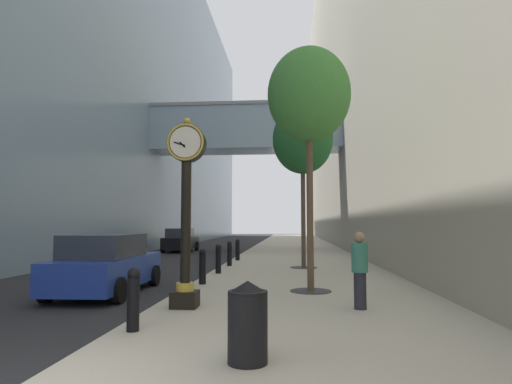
% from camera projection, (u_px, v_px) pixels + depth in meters
% --- Properties ---
extents(ground_plane, '(110.00, 110.00, 0.00)m').
position_uv_depth(ground_plane, '(249.00, 251.00, 31.15)').
color(ground_plane, '#262628').
rests_on(ground_plane, ground).
extents(sidewalk_right, '(6.73, 80.00, 0.14)m').
position_uv_depth(sidewalk_right, '(295.00, 248.00, 33.87)').
color(sidewalk_right, '#BCB29E').
rests_on(sidewalk_right, ground).
extents(building_block_left, '(23.21, 80.00, 29.36)m').
position_uv_depth(building_block_left, '(116.00, 73.00, 36.14)').
color(building_block_left, '#758EA8').
rests_on(building_block_left, ground).
extents(building_block_right, '(9.00, 80.00, 35.27)m').
position_uv_depth(building_block_right, '(392.00, 29.00, 34.55)').
color(building_block_right, '#A89E89').
rests_on(building_block_right, ground).
extents(street_clock, '(0.84, 0.55, 4.14)m').
position_uv_depth(street_clock, '(186.00, 202.00, 9.39)').
color(street_clock, black).
rests_on(street_clock, sidewalk_right).
extents(bollard_nearest, '(0.22, 0.22, 1.06)m').
position_uv_depth(bollard_nearest, '(133.00, 298.00, 7.23)').
color(bollard_nearest, black).
rests_on(bollard_nearest, sidewalk_right).
extents(bollard_third, '(0.22, 0.22, 1.06)m').
position_uv_depth(bollard_third, '(203.00, 265.00, 12.88)').
color(bollard_third, black).
rests_on(bollard_third, sidewalk_right).
extents(bollard_fourth, '(0.22, 0.22, 1.06)m').
position_uv_depth(bollard_fourth, '(218.00, 258.00, 15.71)').
color(bollard_fourth, black).
rests_on(bollard_fourth, sidewalk_right).
extents(bollard_fifth, '(0.22, 0.22, 1.06)m').
position_uv_depth(bollard_fifth, '(229.00, 253.00, 18.54)').
color(bollard_fifth, black).
rests_on(bollard_fifth, sidewalk_right).
extents(bollard_sixth, '(0.22, 0.22, 1.06)m').
position_uv_depth(bollard_sixth, '(238.00, 249.00, 21.37)').
color(bollard_sixth, black).
rests_on(bollard_sixth, sidewalk_right).
extents(street_tree_near, '(2.28, 2.28, 6.67)m').
position_uv_depth(street_tree_near, '(309.00, 96.00, 11.85)').
color(street_tree_near, '#333335').
rests_on(street_tree_near, sidewalk_right).
extents(street_tree_mid_near, '(2.54, 2.54, 6.82)m').
position_uv_depth(street_tree_mid_near, '(303.00, 140.00, 18.11)').
color(street_tree_mid_near, '#333335').
rests_on(street_tree_mid_near, sidewalk_right).
extents(trash_bin, '(0.53, 0.53, 1.05)m').
position_uv_depth(trash_bin, '(248.00, 321.00, 5.57)').
color(trash_bin, black).
rests_on(trash_bin, sidewalk_right).
extents(pedestrian_walking, '(0.48, 0.48, 1.63)m').
position_uv_depth(pedestrian_walking, '(360.00, 268.00, 9.11)').
color(pedestrian_walking, '#23232D').
rests_on(pedestrian_walking, sidewalk_right).
extents(car_black_near, '(1.93, 4.13, 1.64)m').
position_uv_depth(car_black_near, '(181.00, 240.00, 30.23)').
color(car_black_near, black).
rests_on(car_black_near, ground).
extents(car_blue_mid, '(2.13, 4.55, 1.65)m').
position_uv_depth(car_blue_mid, '(107.00, 265.00, 11.98)').
color(car_blue_mid, navy).
rests_on(car_blue_mid, ground).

